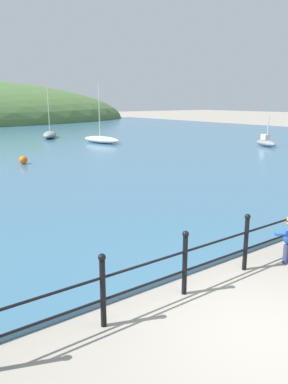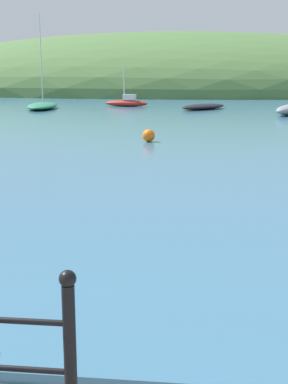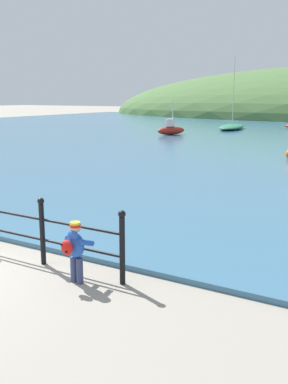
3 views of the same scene
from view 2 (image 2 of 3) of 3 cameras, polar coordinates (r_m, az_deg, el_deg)
water at (r=34.13m, az=-0.59°, el=8.59°), size 80.00×60.00×0.10m
far_hillside at (r=69.46m, az=3.00°, el=10.63°), size 78.17×42.99×14.61m
boat_mid_harbor at (r=35.39m, az=6.35°, el=9.04°), size 3.58×4.01×0.37m
boat_green_fishing at (r=36.33m, az=-10.79°, el=9.06°), size 2.45×5.33×6.07m
boat_far_right at (r=38.25m, az=-1.87°, el=9.53°), size 3.24×1.41×2.96m
mooring_buoy at (r=18.83m, az=0.51°, el=6.05°), size 0.44×0.44×0.44m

